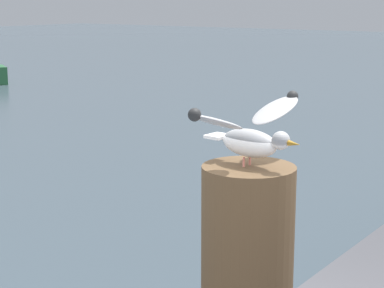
# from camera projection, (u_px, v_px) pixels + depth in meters

# --- Properties ---
(mooring_post) EXTENTS (0.34, 0.34, 0.92)m
(mooring_post) POSITION_uv_depth(u_px,v_px,m) (247.00, 286.00, 2.51)
(mooring_post) COLOR #4C3823
(mooring_post) RESTS_ON harbor_quay
(seagull) EXTENTS (0.60, 0.39, 0.24)m
(seagull) POSITION_uv_depth(u_px,v_px,m) (250.00, 132.00, 2.38)
(seagull) COLOR #C66D60
(seagull) RESTS_ON mooring_post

